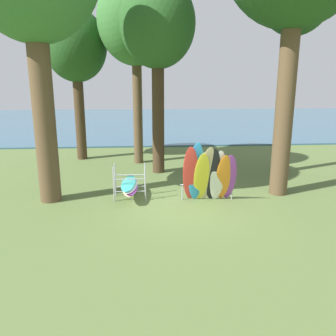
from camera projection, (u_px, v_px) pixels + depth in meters
The scene contains 7 objects.
ground_plane at pixel (186, 207), 11.26m from camera, with size 80.00×80.00×0.00m, color #566B38.
lake_water at pixel (153, 120), 39.78m from camera, with size 80.00×36.00×0.10m, color #38607A.
tree_mid_behind at pixel (76, 48), 17.37m from camera, with size 3.24×3.24×7.90m.
tree_far_left_back at pixel (158, 27), 14.37m from camera, with size 3.27×3.27×8.46m.
tree_deep_back at pixel (136, 22), 16.17m from camera, with size 3.75×3.75×9.25m.
leaning_board_pile at pixel (209, 175), 11.49m from camera, with size 1.99×1.07×2.22m.
board_storage_rack at pixel (130, 185), 12.06m from camera, with size 1.15×2.13×1.25m.
Camera 1 is at (-1.44, -10.54, 3.98)m, focal length 35.72 mm.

